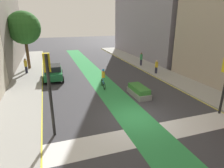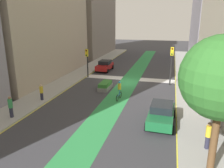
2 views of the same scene
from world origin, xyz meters
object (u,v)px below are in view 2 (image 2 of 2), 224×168
traffic_signal_near_right (87,58)px  pedestrian_sidewalk_left_a (208,135)px  car_green_left_far (161,114)px  traffic_signal_near_left (172,59)px  pedestrian_sidewalk_right_b (11,107)px  cyclist_in_lane (119,90)px  pedestrian_sidewalk_right_a (41,92)px  street_tree_near (223,78)px  car_red_right_near (105,66)px  median_planter (105,86)px

traffic_signal_near_right → pedestrian_sidewalk_left_a: size_ratio=2.24×
traffic_signal_near_right → car_green_left_far: size_ratio=0.91×
traffic_signal_near_left → pedestrian_sidewalk_right_b: bearing=47.1°
traffic_signal_near_left → pedestrian_sidewalk_left_a: 14.18m
cyclist_in_lane → pedestrian_sidewalk_left_a: 10.33m
car_green_left_far → pedestrian_sidewalk_right_a: (11.44, -1.92, 0.13)m
traffic_signal_near_left → street_tree_near: street_tree_near is taller
car_green_left_far → pedestrian_sidewalk_right_b: size_ratio=2.45×
car_red_right_near → pedestrian_sidewalk_left_a: 22.99m
traffic_signal_near_left → pedestrian_sidewalk_right_b: (12.07, 12.99, -2.16)m
pedestrian_sidewalk_left_a → pedestrian_sidewalk_right_b: pedestrian_sidewalk_right_b is taller
traffic_signal_near_left → pedestrian_sidewalk_left_a: traffic_signal_near_left is taller
car_green_left_far → street_tree_near: bearing=116.8°
car_green_left_far → median_planter: car_green_left_far is taller
cyclist_in_lane → pedestrian_sidewalk_right_a: bearing=18.9°
traffic_signal_near_left → car_green_left_far: bearing=87.5°
car_red_right_near → pedestrian_sidewalk_left_a: bearing=122.3°
cyclist_in_lane → pedestrian_sidewalk_left_a: size_ratio=1.08×
pedestrian_sidewalk_right_b → median_planter: size_ratio=0.67×
car_red_right_near → cyclist_in_lane: bearing=113.0°
pedestrian_sidewalk_right_a → traffic_signal_near_right: bearing=-95.6°
traffic_signal_near_right → pedestrian_sidewalk_right_a: 10.04m
median_planter → pedestrian_sidewalk_left_a: bearing=132.8°
car_red_right_near → street_tree_near: (-12.13, 21.77, 4.33)m
pedestrian_sidewalk_right_a → pedestrian_sidewalk_left_a: bearing=160.9°
pedestrian_sidewalk_left_a → pedestrian_sidewalk_right_a: bearing=-19.1°
traffic_signal_near_left → car_green_left_far: (0.47, 10.75, -2.40)m
car_green_left_far → street_tree_near: street_tree_near is taller
car_red_right_near → cyclist_in_lane: size_ratio=2.27×
pedestrian_sidewalk_left_a → median_planter: bearing=-47.2°
traffic_signal_near_left → street_tree_near: (-2.26, 16.14, 1.93)m
traffic_signal_near_right → median_planter: 6.42m
traffic_signal_near_right → median_planter: size_ratio=1.49×
cyclist_in_lane → pedestrian_sidewalk_left_a: (-7.20, 7.41, 0.06)m
pedestrian_sidewalk_right_a → median_planter: (-4.84, -5.27, -0.53)m
street_tree_near → traffic_signal_near_left: bearing=-82.0°
car_red_right_near → pedestrian_sidewalk_right_a: size_ratio=2.72×
pedestrian_sidewalk_left_a → street_tree_near: bearing=86.1°
traffic_signal_near_right → street_tree_near: 21.78m
car_red_right_near → car_green_left_far: bearing=119.9°
traffic_signal_near_right → car_red_right_near: 5.11m
median_planter → street_tree_near: bearing=126.5°
cyclist_in_lane → median_planter: size_ratio=0.72×
cyclist_in_lane → car_red_right_near: bearing=-67.0°
pedestrian_sidewalk_left_a → median_planter: (9.49, -10.25, -0.63)m
traffic_signal_near_left → median_planter: (7.07, 3.55, -2.80)m
car_green_left_far → car_red_right_near: (9.41, -16.37, 0.00)m
traffic_signal_near_left → street_tree_near: 16.41m
cyclist_in_lane → pedestrian_sidewalk_right_b: pedestrian_sidewalk_right_b is taller
cyclist_in_lane → pedestrian_sidewalk_left_a: bearing=134.2°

